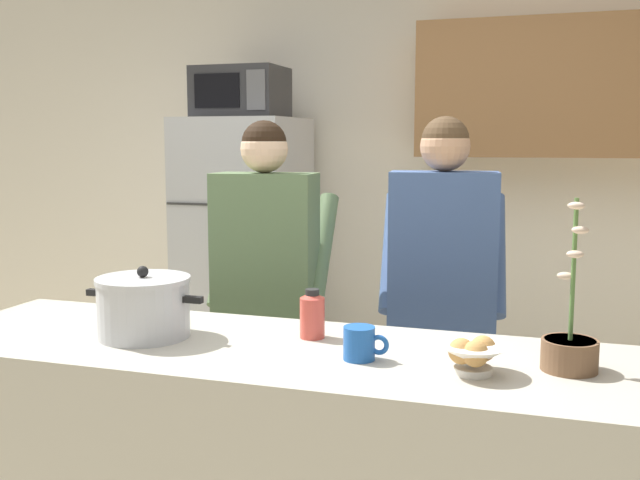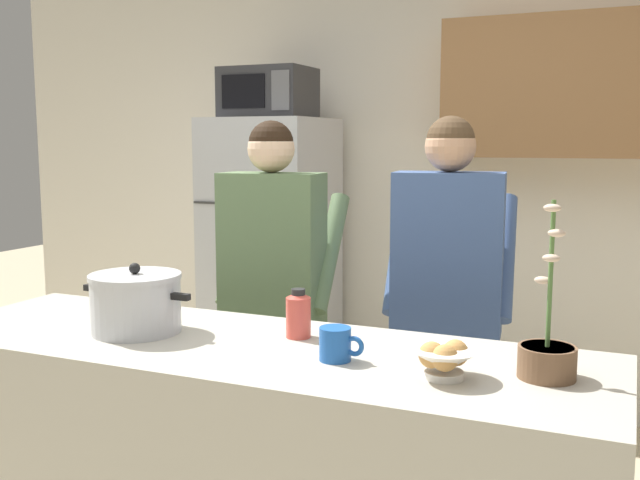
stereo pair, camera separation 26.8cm
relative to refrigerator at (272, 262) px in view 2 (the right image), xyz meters
The scene contains 10 objects.
back_wall_unit 1.34m from the refrigerator, 19.34° to the left, with size 6.00×0.48×2.60m.
refrigerator is the anchor object (origin of this frame).
microwave 0.97m from the refrigerator, 89.93° to the right, with size 0.48×0.37×0.28m.
person_near_pot 1.27m from the refrigerator, 62.41° to the right, with size 0.51×0.43×1.61m.
person_by_sink 1.65m from the refrigerator, 38.37° to the right, with size 0.53×0.46×1.63m.
cooking_pot 1.94m from the refrigerator, 75.79° to the right, with size 0.41×0.29×0.23m.
coffee_mug 2.24m from the refrigerator, 58.10° to the right, with size 0.13×0.09×0.10m.
bread_bowl 2.45m from the refrigerator, 52.25° to the right, with size 0.19×0.19×0.10m.
bottle_near_edge 1.99m from the refrigerator, 60.31° to the right, with size 0.08×0.08×0.16m.
potted_orchid 2.53m from the refrigerator, 46.31° to the right, with size 0.15×0.15×0.47m.
Camera 2 is at (1.06, -1.89, 1.53)m, focal length 40.87 mm.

